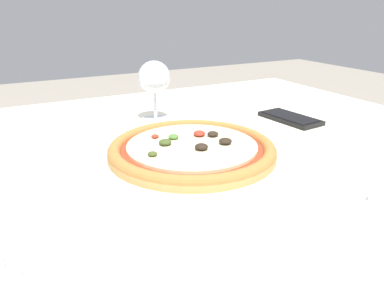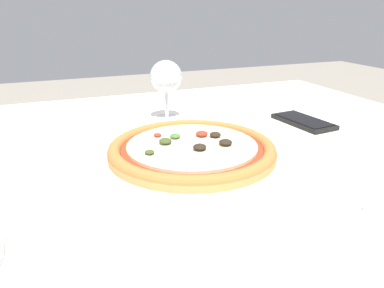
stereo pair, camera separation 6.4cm
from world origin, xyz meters
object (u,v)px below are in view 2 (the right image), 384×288
Objects in this scene: dining_table at (199,199)px; cell_phone at (303,121)px; wine_glass_far_left at (166,79)px; pizza_plate at (192,151)px.

cell_phone reaches higher than dining_table.
cell_phone is at bearing -27.96° from wine_glass_far_left.
pizza_plate is at bearing -161.87° from cell_phone.
pizza_plate is 0.26m from wine_glass_far_left.
pizza_plate reaches higher than cell_phone.
wine_glass_far_left reaches higher than dining_table.
cell_phone is at bearing 16.15° from dining_table.
dining_table is 0.30m from wine_glass_far_left.
dining_table is at bearing -163.85° from cell_phone.
dining_table is 8.80× the size of wine_glass_far_left.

